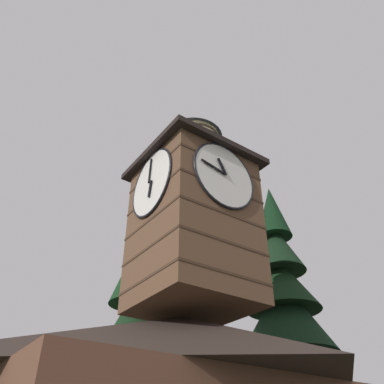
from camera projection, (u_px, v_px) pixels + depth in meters
name	position (u px, v px, depth m)	size (l,w,h in m)	color
clock_tower	(193.00, 214.00, 16.60)	(4.76, 4.76, 9.47)	brown
pine_tree_behind	(132.00, 346.00, 20.47)	(5.42, 5.42, 16.45)	#473323
pine_tree_aside	(289.00, 348.00, 21.10)	(7.11, 7.11, 16.68)	#473323
moon	(193.00, 343.00, 43.52)	(1.41, 1.41, 1.41)	silver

